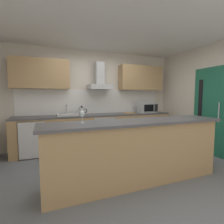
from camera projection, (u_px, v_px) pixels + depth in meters
name	position (u px, v px, depth m)	size (l,w,h in m)	color
ground	(120.00, 169.00, 3.29)	(5.68, 4.53, 0.02)	slate
ceiling	(121.00, 27.00, 3.05)	(5.68, 4.53, 0.02)	white
wall_back	(94.00, 99.00, 4.86)	(5.68, 0.12, 2.60)	silver
wall_right	(214.00, 100.00, 4.04)	(0.12, 4.53, 2.60)	silver
backsplash_tile	(95.00, 102.00, 4.80)	(3.98, 0.02, 0.66)	white
counter_back	(98.00, 131.00, 4.59)	(4.12, 0.60, 0.90)	tan
counter_island	(136.00, 151.00, 2.75)	(2.92, 0.64, 1.00)	tan
upper_cabinets	(96.00, 76.00, 4.59)	(4.06, 0.32, 0.70)	tan
side_door	(209.00, 111.00, 4.08)	(0.08, 0.85, 2.05)	#1E664C
oven	(102.00, 131.00, 4.60)	(0.60, 0.62, 0.80)	slate
refrigerator	(33.00, 137.00, 3.99)	(0.58, 0.60, 0.85)	white
microwave	(147.00, 107.00, 5.02)	(0.50, 0.38, 0.30)	#B7BABC
sink	(67.00, 115.00, 4.24)	(0.50, 0.40, 0.26)	silver
kettle	(82.00, 111.00, 4.32)	(0.29, 0.15, 0.24)	#B7BABC
range_hood	(100.00, 81.00, 4.59)	(0.62, 0.45, 0.72)	#B7BABC
wine_glass	(82.00, 114.00, 2.48)	(0.08, 0.08, 0.18)	silver
chopping_board	(130.00, 113.00, 4.83)	(0.34, 0.22, 0.02)	tan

